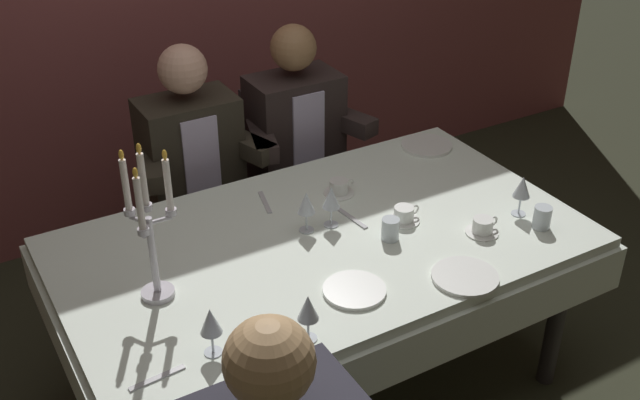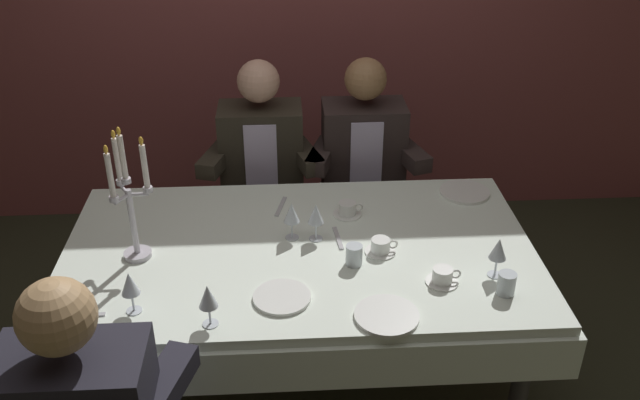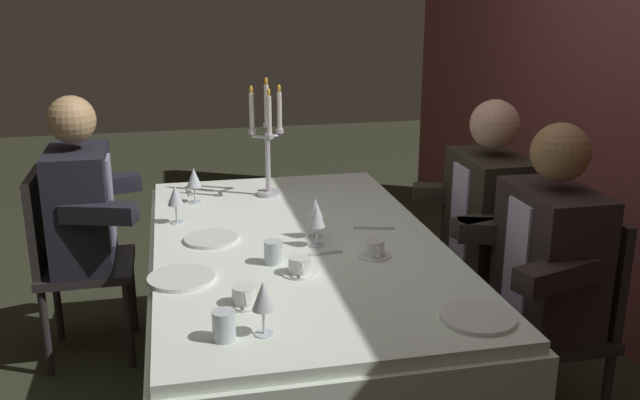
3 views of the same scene
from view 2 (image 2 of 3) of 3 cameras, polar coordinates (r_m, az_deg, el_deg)
The scene contains 21 objects.
ground_plane at distance 3.24m, azimuth -1.55°, elevation -14.98°, with size 12.00×12.00×0.00m, color #303322.
dining_table at distance 2.84m, azimuth -1.72°, elevation -6.00°, with size 1.94×1.14×0.74m.
candelabra at distance 2.69m, azimuth -15.60°, elevation -0.19°, with size 0.15×0.17×0.56m.
dinner_plate_0 at distance 3.22m, azimuth 11.97°, elevation 0.65°, with size 0.23×0.23×0.01m, color white.
dinner_plate_1 at distance 2.50m, azimuth -3.20°, elevation -8.11°, with size 0.21×0.21×0.01m, color white.
dinner_plate_2 at distance 2.42m, azimuth 5.59°, elevation -9.58°, with size 0.23×0.23×0.01m, color white.
wine_glass_0 at distance 2.34m, azimuth -9.34°, elevation -8.04°, with size 0.07×0.07×0.16m.
wine_glass_1 at distance 2.46m, azimuth -15.58°, elevation -6.83°, with size 0.07×0.07×0.16m.
wine_glass_2 at distance 2.63m, azimuth 14.66°, elevation -4.07°, with size 0.07×0.07×0.16m.
wine_glass_3 at distance 2.77m, azimuth -2.39°, elevation -1.14°, with size 0.07×0.07×0.16m.
wine_glass_4 at distance 2.76m, azimuth -0.36°, elevation -1.23°, with size 0.07×0.07×0.16m.
water_tumbler_0 at distance 2.59m, azimuth 15.30°, elevation -6.75°, with size 0.07×0.07×0.09m, color silver.
water_tumbler_1 at distance 2.65m, azimuth 2.86°, elevation -4.60°, with size 0.07×0.07×0.08m, color silver.
coffee_cup_0 at distance 2.60m, azimuth 10.21°, elevation -6.30°, with size 0.13×0.12×0.06m.
coffee_cup_1 at distance 2.98m, azimuth 2.32°, elevation -0.79°, with size 0.13×0.12×0.06m.
coffee_cup_2 at distance 2.74m, azimuth 5.10°, elevation -3.90°, with size 0.13×0.12×0.06m.
fork_0 at distance 3.05m, azimuth -3.29°, elevation -0.54°, with size 0.17×0.02×0.01m, color #B7B7BC.
fork_1 at distance 2.56m, azimuth -19.38°, elevation -9.13°, with size 0.17×0.02×0.01m, color #B7B7BC.
fork_2 at distance 2.82m, azimuth 1.51°, elevation -3.19°, with size 0.17×0.02×0.01m, color #B7B7BC.
seated_diner_1 at distance 3.54m, azimuth -4.88°, elevation 3.80°, with size 0.63×0.48×1.24m.
seated_diner_2 at distance 3.57m, azimuth 3.60°, elevation 4.02°, with size 0.63×0.48×1.24m.
Camera 2 is at (-0.05, -2.31, 2.27)m, focal length 38.34 mm.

